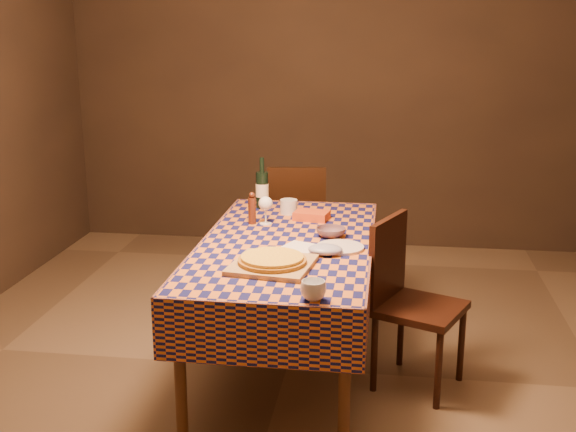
# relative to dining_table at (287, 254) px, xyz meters

# --- Properties ---
(room) EXTENTS (5.00, 5.10, 2.70)m
(room) POSITION_rel_dining_table_xyz_m (0.00, 0.00, 0.66)
(room) COLOR brown
(room) RESTS_ON ground
(dining_table) EXTENTS (0.94, 1.84, 0.77)m
(dining_table) POSITION_rel_dining_table_xyz_m (0.00, 0.00, 0.00)
(dining_table) COLOR brown
(dining_table) RESTS_ON ground
(cutting_board) EXTENTS (0.43, 0.43, 0.02)m
(cutting_board) POSITION_rel_dining_table_xyz_m (-0.01, -0.44, 0.09)
(cutting_board) COLOR #AB8850
(cutting_board) RESTS_ON dining_table
(pizza) EXTENTS (0.43, 0.43, 0.03)m
(pizza) POSITION_rel_dining_table_xyz_m (-0.01, -0.44, 0.12)
(pizza) COLOR #946018
(pizza) RESTS_ON cutting_board
(pepper_mill) EXTENTS (0.05, 0.05, 0.19)m
(pepper_mill) POSITION_rel_dining_table_xyz_m (-0.25, 0.32, 0.17)
(pepper_mill) COLOR #481E10
(pepper_mill) RESTS_ON dining_table
(bowl) EXTENTS (0.21, 0.21, 0.05)m
(bowl) POSITION_rel_dining_table_xyz_m (0.23, 0.12, 0.10)
(bowl) COLOR #614752
(bowl) RESTS_ON dining_table
(wine_glass) EXTENTS (0.09, 0.09, 0.17)m
(wine_glass) POSITION_rel_dining_table_xyz_m (-0.17, 0.33, 0.20)
(wine_glass) COLOR white
(wine_glass) RESTS_ON dining_table
(wine_bottle) EXTENTS (0.10, 0.10, 0.33)m
(wine_bottle) POSITION_rel_dining_table_xyz_m (-0.26, 0.71, 0.20)
(wine_bottle) COLOR black
(wine_bottle) RESTS_ON dining_table
(deli_tub) EXTENTS (0.12, 0.12, 0.09)m
(deli_tub) POSITION_rel_dining_table_xyz_m (-0.07, 0.59, 0.12)
(deli_tub) COLOR silver
(deli_tub) RESTS_ON dining_table
(takeout_container) EXTENTS (0.23, 0.18, 0.05)m
(takeout_container) POSITION_rel_dining_table_xyz_m (0.09, 0.47, 0.10)
(takeout_container) COLOR #CE4A1B
(takeout_container) RESTS_ON dining_table
(white_plate) EXTENTS (0.26, 0.26, 0.01)m
(white_plate) POSITION_rel_dining_table_xyz_m (0.30, -0.10, 0.08)
(white_plate) COLOR white
(white_plate) RESTS_ON dining_table
(tumbler) EXTENTS (0.14, 0.14, 0.09)m
(tumbler) POSITION_rel_dining_table_xyz_m (0.24, -0.84, 0.12)
(tumbler) COLOR white
(tumbler) RESTS_ON dining_table
(flour_patch) EXTENTS (0.27, 0.25, 0.00)m
(flour_patch) POSITION_rel_dining_table_xyz_m (0.11, -0.11, 0.08)
(flour_patch) COLOR white
(flour_patch) RESTS_ON dining_table
(flour_bag) EXTENTS (0.21, 0.18, 0.05)m
(flour_bag) POSITION_rel_dining_table_xyz_m (0.23, -0.20, 0.10)
(flour_bag) COLOR #97A0C2
(flour_bag) RESTS_ON dining_table
(chair_far) EXTENTS (0.47, 0.47, 0.93)m
(chair_far) POSITION_rel_dining_table_xyz_m (-0.12, 1.38, -0.17)
(chair_far) COLOR black
(chair_far) RESTS_ON ground
(chair_right) EXTENTS (0.56, 0.56, 0.93)m
(chair_right) POSITION_rel_dining_table_xyz_m (0.66, -0.06, -0.17)
(chair_right) COLOR black
(chair_right) RESTS_ON ground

